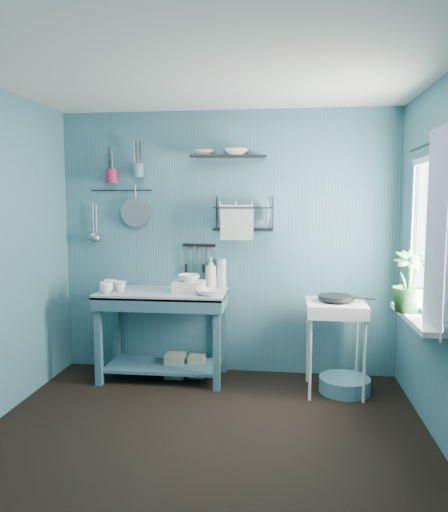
# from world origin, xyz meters

# --- Properties ---
(floor) EXTENTS (3.20, 3.20, 0.00)m
(floor) POSITION_xyz_m (0.00, 0.00, 0.00)
(floor) COLOR black
(floor) RESTS_ON ground
(ceiling) EXTENTS (3.20, 3.20, 0.00)m
(ceiling) POSITION_xyz_m (0.00, 0.00, 2.50)
(ceiling) COLOR silver
(ceiling) RESTS_ON ground
(wall_back) EXTENTS (3.20, 0.00, 3.20)m
(wall_back) POSITION_xyz_m (0.00, 1.50, 1.25)
(wall_back) COLOR #3A6B78
(wall_back) RESTS_ON ground
(wall_front) EXTENTS (3.20, 0.00, 3.20)m
(wall_front) POSITION_xyz_m (0.00, -1.50, 1.25)
(wall_front) COLOR #3A6B78
(wall_front) RESTS_ON ground
(work_counter) EXTENTS (1.20, 0.64, 0.83)m
(work_counter) POSITION_xyz_m (-0.56, 1.20, 0.41)
(work_counter) COLOR #325C6A
(work_counter) RESTS_ON floor
(mug_left) EXTENTS (0.12, 0.12, 0.10)m
(mug_left) POSITION_xyz_m (-1.04, 1.04, 0.88)
(mug_left) COLOR white
(mug_left) RESTS_ON work_counter
(mug_mid) EXTENTS (0.14, 0.14, 0.09)m
(mug_mid) POSITION_xyz_m (-0.94, 1.14, 0.88)
(mug_mid) COLOR white
(mug_mid) RESTS_ON work_counter
(mug_right) EXTENTS (0.17, 0.17, 0.10)m
(mug_right) POSITION_xyz_m (-1.06, 1.20, 0.88)
(mug_right) COLOR white
(mug_right) RESTS_ON work_counter
(wash_tub) EXTENTS (0.28, 0.22, 0.10)m
(wash_tub) POSITION_xyz_m (-0.31, 1.18, 0.88)
(wash_tub) COLOR silver
(wash_tub) RESTS_ON work_counter
(tub_bowl) EXTENTS (0.19, 0.19, 0.06)m
(tub_bowl) POSITION_xyz_m (-0.31, 1.18, 0.96)
(tub_bowl) COLOR white
(tub_bowl) RESTS_ON wash_tub
(soap_bottle) EXTENTS (0.11, 0.12, 0.30)m
(soap_bottle) POSITION_xyz_m (-0.14, 1.40, 0.98)
(soap_bottle) COLOR silver
(soap_bottle) RESTS_ON work_counter
(water_bottle) EXTENTS (0.09, 0.09, 0.28)m
(water_bottle) POSITION_xyz_m (-0.04, 1.42, 0.97)
(water_bottle) COLOR silver
(water_bottle) RESTS_ON work_counter
(counter_bowl) EXTENTS (0.22, 0.22, 0.05)m
(counter_bowl) POSITION_xyz_m (-0.11, 1.05, 0.86)
(counter_bowl) COLOR white
(counter_bowl) RESTS_ON work_counter
(hotplate_stand) EXTENTS (0.53, 0.53, 0.80)m
(hotplate_stand) POSITION_xyz_m (0.99, 1.05, 0.40)
(hotplate_stand) COLOR silver
(hotplate_stand) RESTS_ON floor
(frying_pan) EXTENTS (0.30, 0.30, 0.03)m
(frying_pan) POSITION_xyz_m (0.99, 1.05, 0.83)
(frying_pan) COLOR black
(frying_pan) RESTS_ON hotplate_stand
(knife_strip) EXTENTS (0.32, 0.05, 0.03)m
(knife_strip) POSITION_xyz_m (-0.27, 1.47, 1.23)
(knife_strip) COLOR black
(knife_strip) RESTS_ON wall_back
(dish_rack) EXTENTS (0.56, 0.27, 0.32)m
(dish_rack) POSITION_xyz_m (0.17, 1.37, 1.54)
(dish_rack) COLOR black
(dish_rack) RESTS_ON wall_back
(upper_shelf) EXTENTS (0.72, 0.30, 0.01)m
(upper_shelf) POSITION_xyz_m (0.02, 1.40, 2.06)
(upper_shelf) COLOR black
(upper_shelf) RESTS_ON wall_back
(shelf_bowl_left) EXTENTS (0.20, 0.20, 0.05)m
(shelf_bowl_left) POSITION_xyz_m (-0.21, 1.40, 2.09)
(shelf_bowl_left) COLOR white
(shelf_bowl_left) RESTS_ON upper_shelf
(shelf_bowl_right) EXTENTS (0.25, 0.25, 0.06)m
(shelf_bowl_right) POSITION_xyz_m (0.09, 1.40, 2.04)
(shelf_bowl_right) COLOR white
(shelf_bowl_right) RESTS_ON upper_shelf
(utensil_cup_magenta) EXTENTS (0.11, 0.11, 0.13)m
(utensil_cup_magenta) POSITION_xyz_m (-1.10, 1.42, 1.89)
(utensil_cup_magenta) COLOR #981C44
(utensil_cup_magenta) RESTS_ON wall_back
(utensil_cup_teal) EXTENTS (0.11, 0.11, 0.13)m
(utensil_cup_teal) POSITION_xyz_m (-0.84, 1.42, 1.94)
(utensil_cup_teal) COLOR #3C6E7E
(utensil_cup_teal) RESTS_ON wall_back
(colander) EXTENTS (0.28, 0.03, 0.28)m
(colander) POSITION_xyz_m (-0.88, 1.45, 1.55)
(colander) COLOR gray
(colander) RESTS_ON wall_back
(ladle_outer) EXTENTS (0.01, 0.01, 0.30)m
(ladle_outer) POSITION_xyz_m (-1.31, 1.46, 1.49)
(ladle_outer) COLOR gray
(ladle_outer) RESTS_ON wall_back
(ladle_inner) EXTENTS (0.01, 0.01, 0.30)m
(ladle_inner) POSITION_xyz_m (-1.28, 1.46, 1.46)
(ladle_inner) COLOR gray
(ladle_inner) RESTS_ON wall_back
(hook_rail) EXTENTS (0.60, 0.01, 0.01)m
(hook_rail) POSITION_xyz_m (-1.02, 1.47, 1.76)
(hook_rail) COLOR black
(hook_rail) RESTS_ON wall_back
(window_glass) EXTENTS (0.00, 1.10, 1.10)m
(window_glass) POSITION_xyz_m (1.59, 0.45, 1.40)
(window_glass) COLOR white
(window_glass) RESTS_ON wall_right
(windowsill) EXTENTS (0.16, 0.95, 0.04)m
(windowsill) POSITION_xyz_m (1.50, 0.45, 0.81)
(windowsill) COLOR silver
(windowsill) RESTS_ON wall_right
(curtain) EXTENTS (0.00, 1.35, 1.35)m
(curtain) POSITION_xyz_m (1.52, 0.15, 1.45)
(curtain) COLOR silver
(curtain) RESTS_ON wall_right
(curtain_rod) EXTENTS (0.02, 1.05, 0.02)m
(curtain_rod) POSITION_xyz_m (1.54, 0.45, 2.05)
(curtain_rod) COLOR black
(curtain_rod) RESTS_ON wall_right
(potted_plant) EXTENTS (0.32, 0.32, 0.46)m
(potted_plant) POSITION_xyz_m (1.46, 0.57, 1.06)
(potted_plant) COLOR #265F28
(potted_plant) RESTS_ON windowsill
(storage_tin_large) EXTENTS (0.18, 0.18, 0.22)m
(storage_tin_large) POSITION_xyz_m (-0.46, 1.25, 0.11)
(storage_tin_large) COLOR gray
(storage_tin_large) RESTS_ON floor
(storage_tin_small) EXTENTS (0.15, 0.15, 0.20)m
(storage_tin_small) POSITION_xyz_m (-0.26, 1.28, 0.10)
(storage_tin_small) COLOR gray
(storage_tin_small) RESTS_ON floor
(floor_basin) EXTENTS (0.44, 0.44, 0.13)m
(floor_basin) POSITION_xyz_m (1.08, 1.05, 0.07)
(floor_basin) COLOR teal
(floor_basin) RESTS_ON floor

